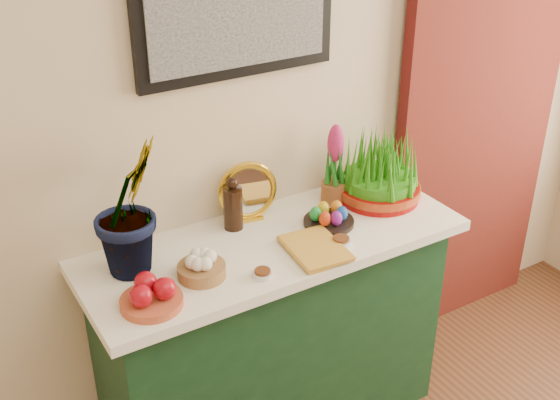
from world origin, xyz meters
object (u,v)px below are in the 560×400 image
Objects in this scene: hyacinth_green at (127,186)px; wheatgrass_sabzeh at (380,171)px; book at (292,254)px; sideboard at (273,340)px; mirror at (248,192)px.

wheatgrass_sabzeh is at bearing -31.22° from hyacinth_green.
wheatgrass_sabzeh is at bearing 26.01° from book.
hyacinth_green is 1.85× the size of wheatgrass_sabzeh.
sideboard is 5.56× the size of mirror.
wheatgrass_sabzeh is at bearing -13.97° from mirror.
sideboard is 0.78m from wheatgrass_sabzeh.
hyacinth_green is 0.60m from book.
wheatgrass_sabzeh reaches higher than book.
hyacinth_green reaches higher than sideboard.
hyacinth_green is 2.60× the size of mirror.
sideboard is at bearing -89.36° from mirror.
book is 0.74× the size of wheatgrass_sabzeh.
mirror is 0.53m from wheatgrass_sabzeh.
book is at bearing -54.75° from hyacinth_green.
hyacinth_green reaches higher than book.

